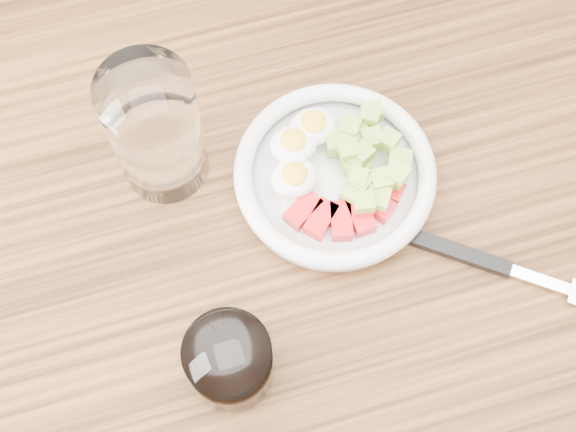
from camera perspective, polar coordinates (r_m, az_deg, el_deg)
The scene contains 6 objects.
ground at distance 1.52m, azimuth 0.48°, elevation -11.42°, with size 4.00×4.00×0.00m, color brown.
dining_table at distance 0.87m, azimuth 0.82°, elevation -3.59°, with size 1.50×0.90×0.77m.
bowl at distance 0.78m, azimuth 3.34°, elevation 3.11°, with size 0.20×0.20×0.05m.
fork at distance 0.78m, azimuth 13.95°, elevation -3.20°, with size 0.19×0.15×0.01m.
water_glass at distance 0.74m, azimuth -9.40°, elevation 6.05°, with size 0.08×0.08×0.15m, color white.
coffee_glass at distance 0.70m, azimuth -4.15°, elevation -10.32°, with size 0.07×0.07×0.08m.
Camera 1 is at (-0.09, -0.25, 1.50)m, focal length 50.00 mm.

